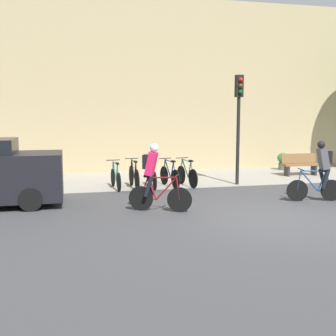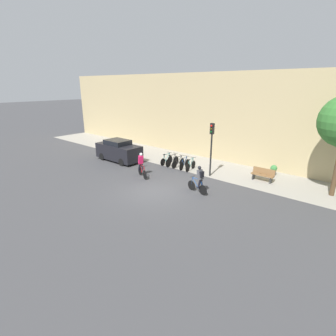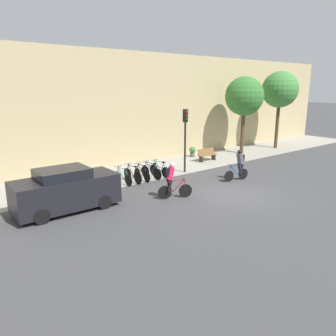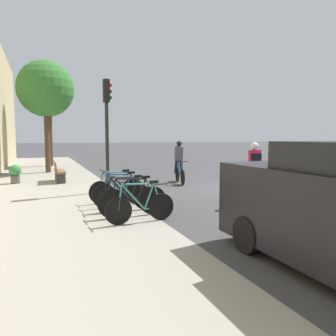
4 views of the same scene
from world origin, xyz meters
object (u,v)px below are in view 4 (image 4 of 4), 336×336
Objects in this scene: cyclist_grey at (179,160)px; parked_bike_3 at (121,192)px; bench at (59,171)px; potted_plant at (15,173)px; parked_bike_0 at (141,206)px; parked_bike_2 at (127,196)px; parked_bike_4 at (116,189)px; parked_bike_1 at (133,199)px; cyclist_pink at (254,172)px; traffic_light_pole at (107,115)px.

parked_bike_3 is (-3.69, 3.34, -0.55)m from cyclist_grey.
potted_plant is (0.14, 1.70, -0.03)m from bench.
bench is (7.67, 1.34, 0.08)m from parked_bike_0.
parked_bike_4 is at bearing 0.04° from parked_bike_2.
parked_bike_3 reaches higher than parked_bike_2.
parked_bike_1 is 7.18m from bench.
cyclist_pink reaches higher than parked_bike_1.
parked_bike_3 is (1.25, -0.00, -0.02)m from parked_bike_1.
parked_bike_0 is 8.38m from potted_plant.
cyclist_pink is at bearing -178.42° from cyclist_grey.
parked_bike_0 is at bearing -179.98° from parked_bike_2.
parked_bike_0 reaches higher than parked_bike_2.
parked_bike_0 reaches higher than potted_plant.
traffic_light_pole reaches higher than bench.
traffic_light_pole is 4.26m from bench.
potted_plant is (7.81, 3.04, 0.05)m from parked_bike_0.
parked_bike_0 is 1.87m from parked_bike_3.
parked_bike_4 is (2.49, 0.00, 0.01)m from parked_bike_0.
bench reaches higher than potted_plant.
parked_bike_1 is at bearing 89.73° from cyclist_pink.
cyclist_grey is 1.02× the size of parked_bike_1.
parked_bike_1 is at bearing 0.13° from parked_bike_0.
parked_bike_3 is (1.26, 3.47, -0.55)m from cyclist_pink.
potted_plant is (5.32, 3.03, 0.04)m from parked_bike_4.
parked_bike_2 is at bearing 177.74° from traffic_light_pole.
parked_bike_1 is 2.20× the size of potted_plant.
traffic_light_pole reaches higher than cyclist_pink.
parked_bike_2 is 0.62m from parked_bike_3.
parked_bike_1 is 1.08× the size of parked_bike_2.
parked_bike_0 is at bearing -158.77° from potted_plant.
bench is (5.18, 1.34, 0.07)m from parked_bike_4.
traffic_light_pole is (4.33, -0.12, 2.27)m from parked_bike_0.
cyclist_grey is 4.56m from parked_bike_4.
bench is at bearing 65.66° from cyclist_grey.
parked_bike_3 reaches higher than potted_plant.
parked_bike_3 is 0.62m from parked_bike_4.
parked_bike_3 is (1.87, 0.00, 0.01)m from parked_bike_0.
traffic_light_pole is (3.70, -0.12, 2.24)m from parked_bike_1.
parked_bike_0 is 0.43× the size of traffic_light_pole.
traffic_light_pole is (1.83, -0.12, 2.26)m from parked_bike_4.
cyclist_pink reaches higher than parked_bike_2.
parked_bike_3 is at bearing 0.04° from parked_bike_0.
parked_bike_2 is 6.57m from bench.
parked_bike_1 is 0.45× the size of traffic_light_pole.
parked_bike_2 is 3.83m from traffic_light_pole.
parked_bike_2 is (1.25, 0.00, -0.00)m from parked_bike_0.
potted_plant is (2.25, 6.37, -0.51)m from cyclist_grey.
cyclist_grey is 3.84m from traffic_light_pole.
bench is (7.07, 4.81, -0.48)m from cyclist_pink.
parked_bike_2 is 0.98× the size of parked_bike_4.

